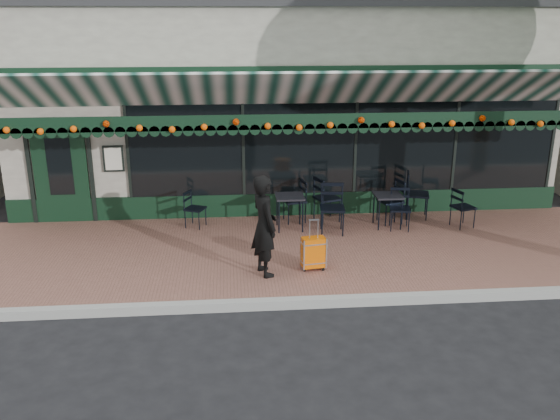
{
  "coord_description": "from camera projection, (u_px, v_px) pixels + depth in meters",
  "views": [
    {
      "loc": [
        -1.29,
        -8.31,
        4.31
      ],
      "look_at": [
        -0.43,
        1.6,
        1.05
      ],
      "focal_mm": 38.0,
      "sensor_mm": 36.0,
      "label": 1
    }
  ],
  "objects": [
    {
      "name": "chair_b_left",
      "position": [
        295.0,
        201.0,
        12.5
      ],
      "size": [
        0.52,
        0.52,
        0.9
      ],
      "primitive_type": null,
      "rotation": [
        0.0,
        0.0,
        -1.39
      ],
      "color": "black",
      "rests_on": "sidewalk"
    },
    {
      "name": "sidewalk",
      "position": [
        301.0,
        252.0,
        11.18
      ],
      "size": [
        18.0,
        4.0,
        0.15
      ],
      "primitive_type": "cube",
      "color": "brown",
      "rests_on": "ground"
    },
    {
      "name": "cafe_table_b",
      "position": [
        290.0,
        199.0,
        12.0
      ],
      "size": [
        0.57,
        0.57,
        0.71
      ],
      "color": "black",
      "rests_on": "sidewalk"
    },
    {
      "name": "curb",
      "position": [
        317.0,
        302.0,
        9.22
      ],
      "size": [
        18.0,
        0.16,
        0.15
      ],
      "primitive_type": "cube",
      "color": "#9E9E99",
      "rests_on": "ground"
    },
    {
      "name": "chair_b_right",
      "position": [
        327.0,
        199.0,
        12.53
      ],
      "size": [
        0.62,
        0.62,
        0.98
      ],
      "primitive_type": null,
      "rotation": [
        0.0,
        0.0,
        1.91
      ],
      "color": "black",
      "rests_on": "sidewalk"
    },
    {
      "name": "restaurant_building",
      "position": [
        276.0,
        96.0,
        16.03
      ],
      "size": [
        12.0,
        9.6,
        4.5
      ],
      "color": "gray",
      "rests_on": "ground"
    },
    {
      "name": "chair_a_right",
      "position": [
        417.0,
        195.0,
        12.74
      ],
      "size": [
        0.62,
        0.62,
        1.01
      ],
      "primitive_type": null,
      "rotation": [
        0.0,
        0.0,
        1.3
      ],
      "color": "black",
      "rests_on": "sidewalk"
    },
    {
      "name": "chair_solo",
      "position": [
        195.0,
        209.0,
        12.19
      ],
      "size": [
        0.51,
        0.51,
        0.77
      ],
      "primitive_type": null,
      "rotation": [
        0.0,
        0.0,
        1.15
      ],
      "color": "black",
      "rests_on": "sidewalk"
    },
    {
      "name": "woman",
      "position": [
        264.0,
        226.0,
        9.8
      ],
      "size": [
        0.6,
        0.73,
        1.72
      ],
      "primitive_type": "imported",
      "rotation": [
        0.0,
        0.0,
        1.92
      ],
      "color": "black",
      "rests_on": "sidewalk"
    },
    {
      "name": "chair_a_extra",
      "position": [
        463.0,
        208.0,
        12.18
      ],
      "size": [
        0.52,
        0.52,
        0.83
      ],
      "primitive_type": null,
      "rotation": [
        0.0,
        0.0,
        1.86
      ],
      "color": "black",
      "rests_on": "sidewalk"
    },
    {
      "name": "cafe_table_a",
      "position": [
        388.0,
        198.0,
        12.15
      ],
      "size": [
        0.56,
        0.56,
        0.69
      ],
      "color": "black",
      "rests_on": "sidewalk"
    },
    {
      "name": "chair_b_front",
      "position": [
        332.0,
        209.0,
        11.81
      ],
      "size": [
        0.55,
        0.55,
        1.01
      ],
      "primitive_type": null,
      "rotation": [
        0.0,
        0.0,
        -0.1
      ],
      "color": "black",
      "rests_on": "sidewalk"
    },
    {
      "name": "ground",
      "position": [
        316.0,
        304.0,
        9.31
      ],
      "size": [
        80.0,
        80.0,
        0.0
      ],
      "primitive_type": "plane",
      "color": "black",
      "rests_on": "ground"
    },
    {
      "name": "chair_a_left",
      "position": [
        390.0,
        201.0,
        12.42
      ],
      "size": [
        0.56,
        0.56,
        0.94
      ],
      "primitive_type": null,
      "rotation": [
        0.0,
        0.0,
        -1.34
      ],
      "color": "black",
      "rests_on": "sidewalk"
    },
    {
      "name": "chair_a_front",
      "position": [
        400.0,
        209.0,
        12.03
      ],
      "size": [
        0.5,
        0.5,
        0.86
      ],
      "primitive_type": null,
      "rotation": [
        0.0,
        0.0,
        -0.19
      ],
      "color": "black",
      "rests_on": "sidewalk"
    },
    {
      "name": "suitcase",
      "position": [
        313.0,
        253.0,
        10.14
      ],
      "size": [
        0.42,
        0.28,
        0.9
      ],
      "rotation": [
        0.0,
        0.0,
        0.15
      ],
      "color": "#E05E07",
      "rests_on": "sidewalk"
    }
  ]
}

